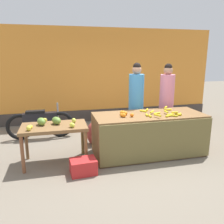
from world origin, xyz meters
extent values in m
plane|color=#756B5B|center=(0.00, 0.00, 0.00)|extent=(24.00, 24.00, 0.00)
cube|color=orange|center=(0.00, 2.81, 1.40)|extent=(7.15, 0.20, 2.80)
cube|color=#3F3833|center=(0.00, 2.70, 0.18)|extent=(7.15, 0.04, 0.36)
cube|color=brown|center=(0.43, 0.00, 0.42)|extent=(2.23, 0.90, 0.84)
cube|color=brown|center=(0.43, -0.46, 0.42)|extent=(2.23, 0.03, 0.78)
cube|color=brown|center=(-1.44, 0.00, 0.71)|extent=(1.19, 0.67, 0.06)
cylinder|color=brown|center=(-1.99, -0.28, 0.34)|extent=(0.06, 0.06, 0.68)
cylinder|color=brown|center=(-0.90, -0.28, 0.34)|extent=(0.06, 0.06, 0.68)
cylinder|color=brown|center=(-1.99, 0.28, 0.34)|extent=(0.06, 0.06, 0.68)
cylinder|color=brown|center=(-0.90, 0.28, 0.34)|extent=(0.06, 0.06, 0.68)
cylinder|color=yellow|center=(0.38, 0.21, 0.86)|extent=(0.12, 0.14, 0.04)
cylinder|color=gold|center=(0.58, -0.05, 0.86)|extent=(0.15, 0.08, 0.04)
cylinder|color=gold|center=(0.82, -0.30, 0.86)|extent=(0.13, 0.09, 0.04)
cylinder|color=gold|center=(0.95, -0.21, 0.86)|extent=(0.08, 0.16, 0.04)
cylinder|color=gold|center=(0.33, -0.12, 0.86)|extent=(0.07, 0.14, 0.04)
cylinder|color=gold|center=(0.36, -0.21, 0.86)|extent=(0.05, 0.13, 0.04)
cylinder|color=gold|center=(0.97, -0.22, 0.86)|extent=(0.14, 0.12, 0.04)
cylinder|color=gold|center=(0.71, -0.28, 0.86)|extent=(0.16, 0.10, 0.04)
cylinder|color=gold|center=(0.50, 0.30, 0.86)|extent=(0.10, 0.15, 0.04)
cylinder|color=yellow|center=(0.95, 0.21, 0.86)|extent=(0.15, 0.07, 0.04)
cylinder|color=gold|center=(0.79, -0.20, 0.86)|extent=(0.16, 0.06, 0.04)
cylinder|color=yellow|center=(0.48, -0.02, 0.89)|extent=(0.13, 0.13, 0.04)
cylinder|color=gold|center=(0.47, -0.30, 0.89)|extent=(0.10, 0.16, 0.04)
cylinder|color=yellow|center=(0.94, 0.31, 0.89)|extent=(0.11, 0.11, 0.04)
cylinder|color=gold|center=(0.90, -0.17, 0.89)|extent=(0.13, 0.05, 0.04)
cylinder|color=yellow|center=(0.76, -0.07, 0.89)|extent=(0.04, 0.13, 0.04)
sphere|color=orange|center=(-0.07, 0.01, 0.88)|extent=(0.08, 0.08, 0.08)
sphere|color=orange|center=(-0.12, 0.09, 0.88)|extent=(0.08, 0.08, 0.08)
sphere|color=orange|center=(0.02, -0.13, 0.88)|extent=(0.07, 0.07, 0.07)
sphere|color=orange|center=(-0.17, -0.08, 0.88)|extent=(0.07, 0.07, 0.07)
sphere|color=orange|center=(-0.14, -0.12, 0.88)|extent=(0.08, 0.08, 0.08)
sphere|color=orange|center=(-0.10, 0.05, 0.88)|extent=(0.09, 0.09, 0.09)
ellipsoid|color=#DACC41|center=(-1.61, 0.27, 0.78)|extent=(0.10, 0.08, 0.08)
ellipsoid|color=yellow|center=(-1.84, -0.11, 0.77)|extent=(0.11, 0.12, 0.07)
ellipsoid|color=#D9DE41|center=(-1.12, -0.20, 0.78)|extent=(0.13, 0.14, 0.09)
ellipsoid|color=#D3E048|center=(-1.07, 0.10, 0.78)|extent=(0.10, 0.12, 0.09)
ellipsoid|color=yellow|center=(-1.86, -0.21, 0.78)|extent=(0.11, 0.12, 0.09)
ellipsoid|color=olive|center=(-1.66, 0.08, 0.81)|extent=(0.22, 0.26, 0.14)
ellipsoid|color=olive|center=(-1.39, 0.07, 0.81)|extent=(0.23, 0.26, 0.14)
cylinder|color=#33333D|center=(0.39, 0.70, 0.36)|extent=(0.29, 0.29, 0.71)
cylinder|color=#3F8CCC|center=(0.39, 0.70, 1.15)|extent=(0.34, 0.34, 0.87)
sphere|color=tan|center=(0.39, 0.70, 1.68)|extent=(0.21, 0.21, 0.21)
sphere|color=black|center=(0.39, 0.70, 1.75)|extent=(0.18, 0.18, 0.18)
cylinder|color=#33333D|center=(1.18, 0.74, 0.35)|extent=(0.29, 0.29, 0.70)
cylinder|color=pink|center=(1.18, 0.74, 1.13)|extent=(0.34, 0.34, 0.86)
sphere|color=tan|center=(1.18, 0.74, 1.66)|extent=(0.21, 0.21, 0.21)
sphere|color=black|center=(1.18, 0.74, 1.72)|extent=(0.18, 0.18, 0.18)
torus|color=black|center=(-1.31, 1.46, 0.33)|extent=(0.65, 0.09, 0.65)
torus|color=black|center=(-2.26, 1.46, 0.33)|extent=(0.65, 0.09, 0.65)
cube|color=black|center=(-1.79, 1.46, 0.51)|extent=(0.80, 0.18, 0.28)
cube|color=black|center=(-1.89, 1.46, 0.67)|extent=(0.44, 0.16, 0.08)
cylinder|color=gray|center=(-1.36, 1.46, 0.68)|extent=(0.04, 0.04, 0.40)
cube|color=red|center=(-0.99, -0.55, 0.13)|extent=(0.46, 0.35, 0.26)
ellipsoid|color=maroon|center=(-0.60, 0.75, 0.26)|extent=(0.35, 0.40, 0.52)
camera|label=1|loc=(-1.35, -4.15, 1.97)|focal=36.61mm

